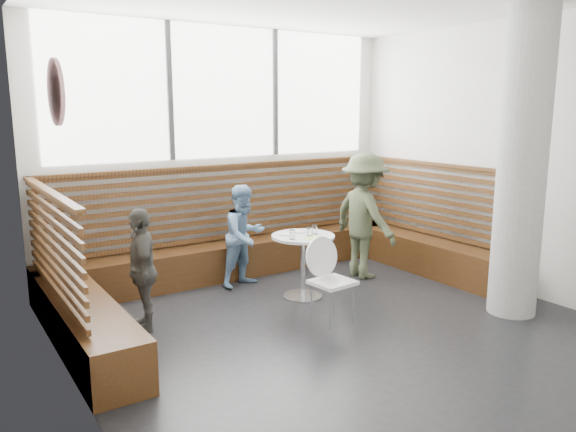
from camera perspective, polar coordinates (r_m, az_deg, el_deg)
room at (r=5.35m, az=5.86°, el=4.63°), size 5.00×5.00×3.20m
booth at (r=7.01m, az=-3.47°, el=-3.75°), size 5.00×2.50×1.44m
concrete_column at (r=6.31m, az=22.69°, el=4.79°), size 0.50×0.50×3.20m
wall_art at (r=4.61m, az=-22.53°, el=11.55°), size 0.03×0.50×0.50m
cafe_table at (r=6.49m, az=1.53°, el=-3.77°), size 0.73×0.73×0.75m
cafe_chair at (r=5.83m, az=4.15°, el=-5.79°), size 0.42×0.41×0.87m
adult_man at (r=7.30m, az=7.78°, el=0.01°), size 0.60×1.05×1.62m
child_back at (r=6.93m, az=-4.43°, el=-2.02°), size 0.71×0.61×1.26m
child_left at (r=5.73m, az=-14.59°, el=-5.29°), size 0.47×0.78×1.23m
plate_near at (r=6.46m, az=-0.29°, el=-1.84°), size 0.18×0.18×0.01m
plate_far at (r=6.60m, az=0.96°, el=-1.56°), size 0.21×0.21×0.01m
glass_left at (r=6.24m, az=0.42°, el=-1.89°), size 0.06×0.06×0.10m
glass_mid at (r=6.40m, az=2.24°, el=-1.55°), size 0.07×0.07×0.10m
glass_right at (r=6.51m, az=2.71°, el=-1.35°), size 0.07×0.07×0.10m
menu_card at (r=6.30m, az=2.47°, el=-2.22°), size 0.19×0.14×0.00m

